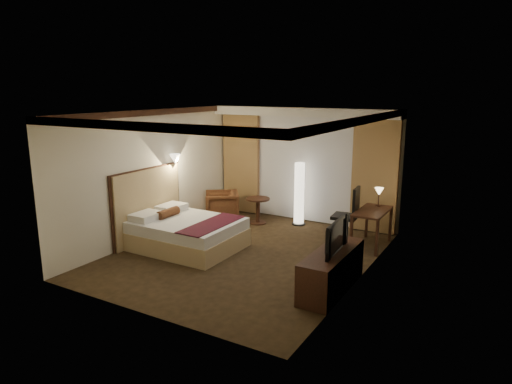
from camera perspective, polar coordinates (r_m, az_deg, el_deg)
The scene contains 21 objects.
floor at distance 8.87m, azimuth -1.31°, elevation -7.77°, with size 4.50×5.50×0.01m, color black.
ceiling at distance 8.31m, azimuth -1.40°, elevation 9.94°, with size 4.50×5.50×0.01m, color white.
back_wall at distance 10.88m, azimuth 6.22°, elevation 3.41°, with size 4.50×0.02×2.70m, color silver.
left_wall at distance 9.82m, azimuth -12.64°, elevation 2.15°, with size 0.02×5.50×2.70m, color silver.
right_wall at distance 7.59m, azimuth 13.31°, elevation -1.01°, with size 0.02×5.50×2.70m, color silver.
crown_molding at distance 8.31m, azimuth -1.40°, elevation 9.53°, with size 4.50×5.50×0.12m, color black, non-canonical shape.
soffit at distance 10.52m, azimuth 5.83°, elevation 9.95°, with size 4.50×0.50×0.20m, color white.
curtain_sheer at distance 10.83m, azimuth 6.04°, elevation 2.83°, with size 2.48×0.04×2.45m, color silver.
curtain_left_drape at distance 11.56m, azimuth -1.81°, elevation 3.54°, with size 1.00×0.14×2.45m, color #A8894D.
curtain_right_drape at distance 10.21m, azimuth 14.63°, elevation 1.87°, with size 1.00×0.14×2.45m, color #A8894D.
wall_sconce at distance 10.05m, azimuth -10.07°, elevation 4.07°, with size 0.24×0.24×0.24m, color white, non-canonical shape.
bed at distance 9.21m, azimuth -8.55°, elevation -5.18°, with size 2.01×1.57×0.59m, color white, non-canonical shape.
headboard at distance 9.73m, azimuth -13.33°, elevation -1.61°, with size 0.12×1.87×1.50m, color tan, non-canonical shape.
armchair at distance 10.95m, azimuth -4.30°, elevation -1.61°, with size 0.76×0.71×0.79m, color #4E2317.
side_table at distance 10.74m, azimuth 0.24°, elevation -2.35°, with size 0.56×0.56×0.61m, color black, non-canonical shape.
floor_lamp at distance 10.59m, azimuth 5.43°, elevation -0.22°, with size 0.31×0.31×1.48m, color white, non-canonical shape.
desk at distance 9.47m, azimuth 14.24°, elevation -4.41°, with size 0.55×1.11×0.75m, color black, non-canonical shape.
desk_lamp at distance 9.71m, azimuth 15.09°, elevation -0.70°, with size 0.18×0.18×0.34m, color #FFD899, non-canonical shape.
office_chair at distance 9.52m, azimuth 11.03°, elevation -2.80°, with size 0.57×0.57×1.18m, color black, non-canonical shape.
dresser at distance 7.36m, azimuth 9.44°, elevation -9.67°, with size 0.50×1.67×0.65m, color black, non-canonical shape.
television at distance 7.16m, azimuth 9.39°, elevation -5.14°, with size 0.98×0.57×0.13m, color black.
Camera 1 is at (4.33, -7.08, 3.12)m, focal length 32.00 mm.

